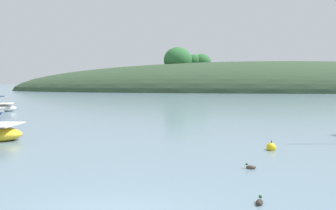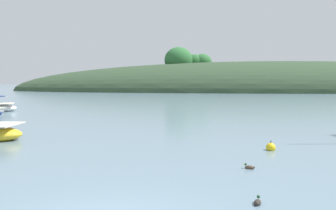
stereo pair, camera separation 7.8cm
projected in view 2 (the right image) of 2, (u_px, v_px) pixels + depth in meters
far_shoreline_hill at (277, 91)px, 92.84m from camera, size 150.00×36.00×20.69m
mooring_buoy_inner at (271, 148)px, 15.47m from camera, size 0.44×0.44×0.54m
duck_straggler at (258, 202)px, 8.78m from camera, size 0.28×0.42×0.24m
duck_lone_left at (249, 167)px, 12.26m from camera, size 0.42×0.26×0.24m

